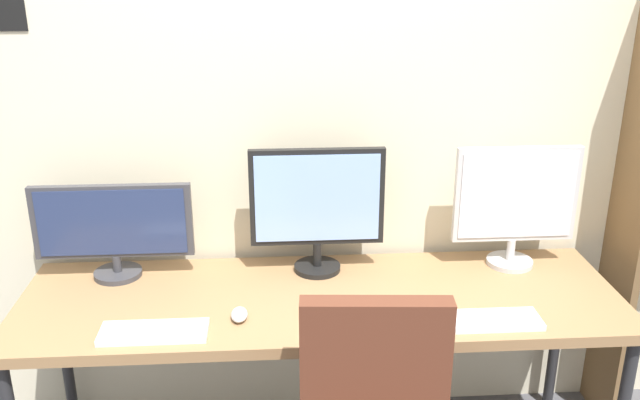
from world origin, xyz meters
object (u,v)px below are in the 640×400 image
object	(u,v)px
monitor_right	(516,202)
computer_mouse	(239,315)
monitor_center	(317,204)
desk	(321,308)
monitor_left	(113,227)
keyboard_right	(492,320)
keyboard_left	(154,332)

from	to	relation	value
monitor_right	computer_mouse	distance (m)	1.14
monitor_center	computer_mouse	size ratio (longest dim) A/B	5.28
desk	monitor_left	bearing A→B (deg)	164.46
monitor_left	computer_mouse	distance (m)	0.62
monitor_left	monitor_right	size ratio (longest dim) A/B	1.23
monitor_right	keyboard_right	bearing A→B (deg)	-114.70
desk	monitor_center	xyz separation A→B (m)	(0.00, 0.21, 0.32)
desk	computer_mouse	xyz separation A→B (m)	(-0.29, -0.15, 0.07)
desk	keyboard_left	bearing A→B (deg)	-157.67
monitor_right	keyboard_left	world-z (taller)	monitor_right
monitor_right	desk	bearing A→B (deg)	-164.46
desk	monitor_right	world-z (taller)	monitor_right
keyboard_left	monitor_right	bearing A→B (deg)	18.48
keyboard_left	monitor_left	bearing A→B (deg)	114.70
monitor_left	keyboard_right	xyz separation A→B (m)	(1.32, -0.44, -0.19)
monitor_center	keyboard_left	distance (m)	0.76
desk	monitor_right	size ratio (longest dim) A/B	4.51
monitor_right	keyboard_left	xyz separation A→B (m)	(-1.32, -0.44, -0.25)
monitor_right	keyboard_right	distance (m)	0.55
keyboard_right	computer_mouse	distance (m)	0.85
keyboard_right	monitor_left	bearing A→B (deg)	161.52
keyboard_left	keyboard_right	world-z (taller)	same
monitor_right	keyboard_right	xyz separation A→B (m)	(-0.20, -0.44, -0.25)
desk	monitor_right	distance (m)	0.85
keyboard_left	desk	bearing A→B (deg)	22.33
monitor_left	keyboard_right	world-z (taller)	monitor_left
monitor_center	monitor_right	world-z (taller)	monitor_center
desk	monitor_left	xyz separation A→B (m)	(-0.76, 0.21, 0.25)
computer_mouse	monitor_center	bearing A→B (deg)	51.26
keyboard_right	computer_mouse	bearing A→B (deg)	174.29
monitor_right	keyboard_left	size ratio (longest dim) A/B	1.38
monitor_right	keyboard_right	size ratio (longest dim) A/B	1.49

